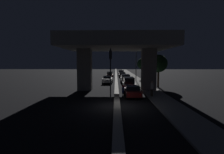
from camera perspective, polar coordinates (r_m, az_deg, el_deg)
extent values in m
plane|color=black|center=(17.07, 1.64, -9.50)|extent=(200.00, 200.00, 0.00)
cube|color=gray|center=(51.71, 1.35, 0.14)|extent=(0.61, 126.00, 0.30)
cube|color=gray|center=(45.04, 7.81, -0.66)|extent=(2.70, 126.00, 0.14)
cube|color=slate|center=(26.83, -8.90, 2.36)|extent=(2.07, 1.57, 6.28)
cube|color=slate|center=(26.88, 11.87, 2.32)|extent=(2.07, 1.57, 6.28)
cube|color=slate|center=(26.56, 1.51, 11.01)|extent=(15.63, 11.55, 1.70)
cube|color=#333335|center=(26.74, 1.52, 13.77)|extent=(15.63, 0.40, 0.90)
cylinder|color=black|center=(19.20, -0.50, 0.74)|extent=(0.14, 0.14, 5.73)
cube|color=black|center=(19.36, -0.49, 7.25)|extent=(0.30, 0.28, 0.95)
sphere|color=black|center=(19.53, -0.47, 8.10)|extent=(0.18, 0.18, 0.18)
sphere|color=yellow|center=(19.51, -0.47, 7.23)|extent=(0.18, 0.18, 0.18)
sphere|color=black|center=(19.50, -0.47, 6.36)|extent=(0.18, 0.18, 0.18)
cylinder|color=#2D2D30|center=(39.31, 7.88, 5.00)|extent=(0.18, 0.18, 8.94)
cylinder|color=#2D2D30|center=(39.50, 6.85, 11.29)|extent=(1.51, 0.10, 0.10)
ellipsoid|color=#F2B759|center=(39.42, 5.74, 11.16)|extent=(0.56, 0.32, 0.24)
cube|color=#591414|center=(21.61, 6.69, -4.94)|extent=(1.89, 4.11, 0.58)
cube|color=black|center=(21.43, 6.74, -3.58)|extent=(1.61, 1.67, 0.48)
cylinder|color=black|center=(22.89, 4.10, -5.12)|extent=(0.21, 0.60, 0.60)
cylinder|color=black|center=(23.09, 8.45, -5.08)|extent=(0.21, 0.60, 0.60)
cylinder|color=black|center=(20.26, 4.66, -6.40)|extent=(0.21, 0.60, 0.60)
cylinder|color=black|center=(20.48, 9.58, -6.33)|extent=(0.21, 0.60, 0.60)
cube|color=red|center=(19.53, 5.57, -5.86)|extent=(0.18, 0.03, 0.11)
cube|color=red|center=(19.69, 9.22, -5.81)|extent=(0.18, 0.03, 0.11)
cube|color=gray|center=(27.71, 5.51, -2.69)|extent=(1.81, 4.03, 0.69)
cube|color=black|center=(27.72, 5.50, -1.02)|extent=(1.58, 2.91, 0.92)
cylinder|color=black|center=(28.99, 3.59, -3.04)|extent=(0.21, 0.62, 0.62)
cylinder|color=black|center=(29.15, 6.91, -3.03)|extent=(0.21, 0.62, 0.62)
cylinder|color=black|center=(26.39, 3.94, -3.80)|extent=(0.21, 0.62, 0.62)
cylinder|color=black|center=(26.55, 7.59, -3.78)|extent=(0.21, 0.62, 0.62)
cube|color=red|center=(25.67, 4.59, -3.19)|extent=(0.18, 0.03, 0.11)
cube|color=red|center=(25.79, 7.27, -3.17)|extent=(0.18, 0.03, 0.11)
cube|color=silver|center=(35.93, 4.41, -0.94)|extent=(1.94, 4.34, 0.76)
cube|color=black|center=(35.98, 4.41, 0.27)|extent=(1.68, 3.13, 0.75)
cylinder|color=black|center=(37.31, 2.87, -1.31)|extent=(0.22, 0.66, 0.65)
cylinder|color=black|center=(37.46, 5.55, -1.30)|extent=(0.22, 0.66, 0.65)
cylinder|color=black|center=(34.50, 3.17, -1.79)|extent=(0.22, 0.66, 0.65)
cylinder|color=black|center=(34.67, 6.06, -1.78)|extent=(0.22, 0.66, 0.65)
cube|color=red|center=(33.75, 3.68, -1.23)|extent=(0.18, 0.04, 0.11)
cube|color=red|center=(33.87, 5.80, -1.22)|extent=(0.18, 0.04, 0.11)
cube|color=#515459|center=(42.33, 4.11, -0.21)|extent=(1.73, 4.12, 0.62)
cube|color=black|center=(42.19, 4.12, 0.54)|extent=(1.48, 1.66, 0.51)
cylinder|color=black|center=(43.65, 2.93, -0.47)|extent=(0.21, 0.63, 0.63)
cylinder|color=black|center=(43.76, 5.03, -0.47)|extent=(0.21, 0.63, 0.63)
cylinder|color=black|center=(40.97, 3.11, -0.80)|extent=(0.21, 0.63, 0.63)
cylinder|color=black|center=(41.08, 5.36, -0.80)|extent=(0.21, 0.63, 0.63)
cube|color=red|center=(40.25, 3.49, -0.41)|extent=(0.18, 0.03, 0.11)
cube|color=red|center=(40.33, 5.13, -0.41)|extent=(0.18, 0.03, 0.11)
cube|color=#515459|center=(50.42, 3.39, 0.57)|extent=(1.85, 3.96, 0.57)
cube|color=black|center=(50.38, 3.39, 1.25)|extent=(1.60, 2.39, 0.63)
cylinder|color=black|center=(51.69, 2.34, 0.35)|extent=(0.21, 0.69, 0.68)
cylinder|color=black|center=(51.79, 4.25, 0.35)|extent=(0.21, 0.69, 0.68)
cylinder|color=black|center=(49.11, 2.47, 0.13)|extent=(0.21, 0.69, 0.68)
cylinder|color=black|center=(49.22, 4.48, 0.13)|extent=(0.21, 0.69, 0.68)
cube|color=red|center=(48.42, 2.79, 0.44)|extent=(0.18, 0.03, 0.11)
cube|color=red|center=(48.50, 4.25, 0.44)|extent=(0.18, 0.03, 0.11)
cube|color=#591414|center=(59.13, 3.06, 1.19)|extent=(1.96, 4.53, 0.71)
cube|color=black|center=(59.10, 3.06, 1.88)|extent=(1.69, 2.73, 0.70)
cylinder|color=black|center=(60.63, 2.19, 0.94)|extent=(0.21, 0.61, 0.61)
cylinder|color=black|center=(60.65, 3.90, 0.93)|extent=(0.21, 0.61, 0.61)
cylinder|color=black|center=(57.68, 2.17, 0.75)|extent=(0.21, 0.61, 0.61)
cylinder|color=black|center=(57.69, 3.97, 0.75)|extent=(0.21, 0.61, 0.61)
cube|color=red|center=(56.88, 2.43, 1.10)|extent=(0.18, 0.03, 0.11)
cube|color=red|center=(56.89, 3.73, 1.09)|extent=(0.18, 0.03, 0.11)
cube|color=silver|center=(35.45, -1.48, -1.00)|extent=(1.96, 4.16, 0.74)
cube|color=black|center=(35.60, -1.45, -0.03)|extent=(1.66, 2.02, 0.43)
cylinder|color=black|center=(34.09, -0.19, -1.85)|extent=(0.23, 0.68, 0.67)
cylinder|color=black|center=(34.24, -3.15, -1.83)|extent=(0.23, 0.68, 0.67)
cylinder|color=black|center=(36.77, 0.07, -1.38)|extent=(0.23, 0.68, 0.67)
cylinder|color=black|center=(36.91, -2.67, -1.36)|extent=(0.23, 0.68, 0.67)
cube|color=white|center=(37.46, -0.25, -0.87)|extent=(0.18, 0.04, 0.11)
cube|color=white|center=(37.56, -2.18, -0.86)|extent=(0.18, 0.04, 0.11)
cube|color=#591414|center=(49.37, -0.66, 0.50)|extent=(1.84, 4.67, 0.64)
cube|color=black|center=(49.33, -0.66, 1.30)|extent=(1.58, 2.81, 0.74)
cylinder|color=black|center=(47.83, 0.21, -0.02)|extent=(0.22, 0.64, 0.63)
cylinder|color=black|center=(47.94, -1.77, -0.01)|extent=(0.22, 0.64, 0.63)
cylinder|color=black|center=(50.87, 0.38, 0.26)|extent=(0.22, 0.64, 0.63)
cylinder|color=black|center=(50.97, -1.48, 0.26)|extent=(0.22, 0.64, 0.63)
cube|color=white|center=(51.65, 0.16, 0.57)|extent=(0.18, 0.04, 0.11)
cube|color=white|center=(51.73, -1.16, 0.58)|extent=(0.18, 0.04, 0.11)
cylinder|color=black|center=(22.99, 3.62, -5.16)|extent=(0.11, 0.53, 0.53)
cylinder|color=black|center=(21.84, 3.59, -5.68)|extent=(0.13, 0.54, 0.53)
cube|color=navy|center=(22.38, 3.61, -4.86)|extent=(0.28, 0.89, 0.32)
cylinder|color=navy|center=(22.32, 3.61, -3.88)|extent=(0.34, 0.34, 0.45)
sphere|color=#B21919|center=(22.27, 3.62, -3.01)|extent=(0.24, 0.24, 0.24)
cube|color=red|center=(21.76, 3.59, -5.13)|extent=(0.08, 0.03, 0.08)
cylinder|color=#2D261E|center=(21.73, 12.88, -5.00)|extent=(0.29, 0.29, 0.87)
cylinder|color=beige|center=(21.61, 12.92, -2.91)|extent=(0.34, 0.34, 0.72)
sphere|color=tan|center=(21.56, 12.94, -1.65)|extent=(0.24, 0.24, 0.24)
cylinder|color=#2D2116|center=(30.98, 14.85, -0.52)|extent=(0.33, 0.33, 2.96)
sphere|color=black|center=(30.86, 14.95, 4.31)|extent=(3.01, 3.01, 3.01)
cylinder|color=#38281C|center=(45.65, 9.96, 1.12)|extent=(0.44, 0.44, 2.90)
sphere|color=black|center=(45.57, 10.00, 4.30)|extent=(2.90, 2.90, 2.90)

